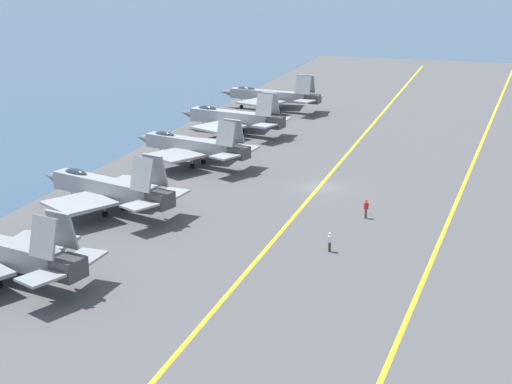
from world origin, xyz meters
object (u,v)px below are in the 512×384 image
at_px(parked_jet_second, 2,251).
at_px(parked_jet_sixth, 271,96).
at_px(parked_jet_fourth, 192,146).
at_px(crew_white_vest, 330,241).
at_px(crew_red_vest, 366,208).
at_px(parked_jet_third, 106,188).
at_px(parked_jet_fifth, 232,118).

height_order(parked_jet_second, parked_jet_sixth, parked_jet_second).
distance_m(parked_jet_second, parked_jet_fourth, 36.05).
height_order(parked_jet_sixth, crew_white_vest, parked_jet_sixth).
bearing_deg(crew_red_vest, parked_jet_third, 103.32).
bearing_deg(parked_jet_sixth, parked_jet_third, 179.67).
xyz_separation_m(parked_jet_fifth, parked_jet_sixth, (18.03, -0.22, 0.12)).
distance_m(parked_jet_third, crew_red_vest, 24.70).
height_order(parked_jet_second, parked_jet_fifth, parked_jet_fifth).
bearing_deg(crew_red_vest, parked_jet_sixth, 26.06).
bearing_deg(crew_red_vest, crew_white_vest, 171.95).
height_order(parked_jet_second, crew_red_vest, parked_jet_second).
xyz_separation_m(parked_jet_sixth, crew_white_vest, (-57.99, -22.33, -1.51)).
relative_size(parked_jet_third, crew_red_vest, 8.96).
bearing_deg(crew_white_vest, parked_jet_second, 120.86).
height_order(parked_jet_third, parked_jet_sixth, parked_jet_third).
bearing_deg(parked_jet_sixth, crew_red_vest, -153.94).
xyz_separation_m(crew_white_vest, crew_red_vest, (9.57, -1.35, 0.07)).
distance_m(parked_jet_second, parked_jet_third, 17.20).
relative_size(parked_jet_sixth, crew_red_vest, 9.54).
relative_size(parked_jet_second, parked_jet_fifth, 0.99).
bearing_deg(parked_jet_sixth, parked_jet_second, -179.95).
distance_m(parked_jet_sixth, crew_white_vest, 62.16).
relative_size(parked_jet_third, parked_jet_fifth, 1.01).
height_order(parked_jet_fifth, crew_red_vest, parked_jet_fifth).
xyz_separation_m(parked_jet_fourth, parked_jet_fifth, (17.24, 1.08, -0.07)).
bearing_deg(parked_jet_fifth, parked_jet_second, -179.70).
relative_size(crew_white_vest, crew_red_vest, 0.93).
xyz_separation_m(parked_jet_fifth, crew_white_vest, (-39.97, -22.55, -1.39)).
bearing_deg(crew_white_vest, parked_jet_fourth, 43.37).
bearing_deg(parked_jet_fourth, crew_red_vest, -119.97).
bearing_deg(crew_white_vest, parked_jet_fifth, 29.43).
height_order(crew_white_vest, crew_red_vest, crew_red_vest).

